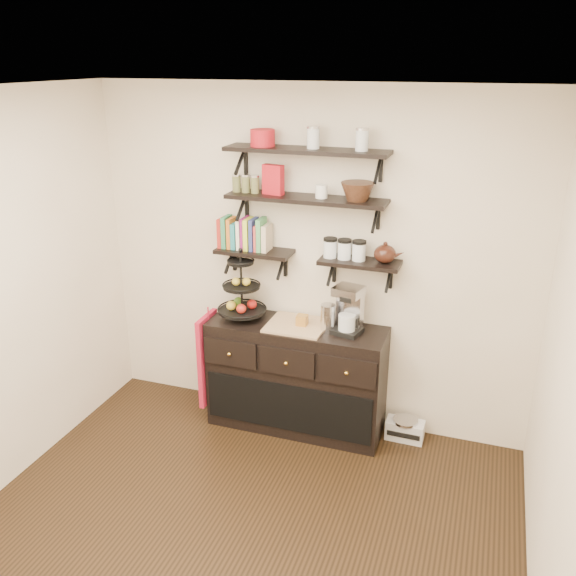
{
  "coord_description": "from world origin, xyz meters",
  "views": [
    {
      "loc": [
        1.31,
        -2.59,
        2.87
      ],
      "look_at": [
        0.02,
        1.15,
        1.35
      ],
      "focal_mm": 38.0,
      "sensor_mm": 36.0,
      "label": 1
    }
  ],
  "objects_px": {
    "fruit_stand": "(242,296)",
    "radio": "(405,429)",
    "coffee_maker": "(349,310)",
    "sideboard": "(296,377)"
  },
  "relations": [
    {
      "from": "sideboard",
      "to": "coffee_maker",
      "type": "height_order",
      "value": "coffee_maker"
    },
    {
      "from": "sideboard",
      "to": "fruit_stand",
      "type": "xyz_separation_m",
      "value": [
        -0.45,
        0.0,
        0.64
      ]
    },
    {
      "from": "fruit_stand",
      "to": "radio",
      "type": "height_order",
      "value": "fruit_stand"
    },
    {
      "from": "sideboard",
      "to": "fruit_stand",
      "type": "bearing_deg",
      "value": 179.45
    },
    {
      "from": "fruit_stand",
      "to": "coffee_maker",
      "type": "xyz_separation_m",
      "value": [
        0.86,
        0.02,
        -0.02
      ]
    },
    {
      "from": "sideboard",
      "to": "coffee_maker",
      "type": "xyz_separation_m",
      "value": [
        0.4,
        0.03,
        0.63
      ]
    },
    {
      "from": "fruit_stand",
      "to": "radio",
      "type": "bearing_deg",
      "value": 3.85
    },
    {
      "from": "fruit_stand",
      "to": "sideboard",
      "type": "bearing_deg",
      "value": -0.55
    },
    {
      "from": "fruit_stand",
      "to": "coffee_maker",
      "type": "bearing_deg",
      "value": 1.41
    },
    {
      "from": "sideboard",
      "to": "fruit_stand",
      "type": "height_order",
      "value": "fruit_stand"
    }
  ]
}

